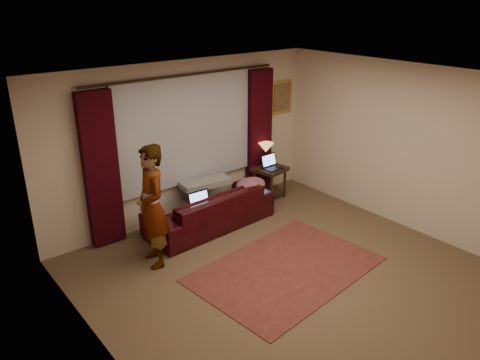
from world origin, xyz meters
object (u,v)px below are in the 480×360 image
Objects in this scene: laptop_sofa at (203,202)px; tiffany_lamp at (266,155)px; laptop_table at (273,162)px; sofa at (210,202)px; person at (152,207)px; end_table at (269,182)px.

laptop_sofa is 0.90× the size of tiffany_lamp.
laptop_table is (1.77, 0.34, 0.16)m from laptop_sofa.
tiffany_lamp reaches higher than sofa.
tiffany_lamp is at bearing -170.25° from sofa.
person is at bearing -170.36° from laptop_table.
sofa is at bearing 119.68° from person.
tiffany_lamp is (1.49, 0.33, 0.39)m from sofa.
sofa is 1.23× the size of person.
laptop_table is at bearing -81.93° from tiffany_lamp.
person reaches higher than sofa.
end_table is 0.53m from tiffany_lamp.
laptop_sofa is 1.81m from laptop_table.
tiffany_lamp is at bearing 95.81° from laptop_table.
laptop_sofa is at bearing -166.14° from end_table.
end_table is (1.52, 0.25, -0.13)m from sofa.
person is at bearing -164.46° from tiffany_lamp.
laptop_sofa is 0.66× the size of end_table.
sofa is 0.34m from laptop_sofa.
laptop_sofa is at bearing -163.33° from tiffany_lamp.
sofa is at bearing -167.38° from tiffany_lamp.
laptop_sofa is 1.07× the size of laptop_table.
end_table is (1.78, 0.44, -0.26)m from laptop_sofa.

